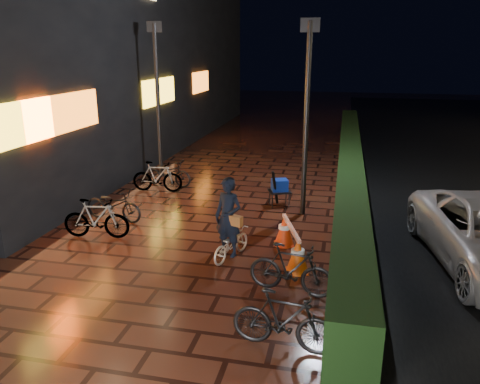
# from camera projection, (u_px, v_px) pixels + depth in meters

# --- Properties ---
(ground) EXTENTS (80.00, 80.00, 0.00)m
(ground) POSITION_uv_depth(u_px,v_px,m) (158.00, 289.00, 8.28)
(ground) COLOR #381911
(ground) RESTS_ON ground
(hedge) EXTENTS (0.70, 20.00, 1.00)m
(hedge) POSITION_uv_depth(u_px,v_px,m) (350.00, 165.00, 14.91)
(hedge) COLOR black
(hedge) RESTS_ON ground
(storefront_block) EXTENTS (12.09, 22.00, 9.00)m
(storefront_block) POSITION_uv_depth(u_px,v_px,m) (44.00, 37.00, 19.64)
(storefront_block) COLOR black
(storefront_block) RESTS_ON ground
(lamp_post_hedge) EXTENTS (0.45, 0.13, 4.74)m
(lamp_post_hedge) POSITION_uv_depth(u_px,v_px,m) (307.00, 112.00, 11.27)
(lamp_post_hedge) COLOR black
(lamp_post_hedge) RESTS_ON ground
(lamp_post_sf) EXTENTS (0.46, 0.19, 4.86)m
(lamp_post_sf) POSITION_uv_depth(u_px,v_px,m) (158.00, 94.00, 14.81)
(lamp_post_sf) COLOR black
(lamp_post_sf) RESTS_ON ground
(cyclist) EXTENTS (0.80, 1.26, 1.71)m
(cyclist) POSITION_uv_depth(u_px,v_px,m) (230.00, 230.00, 9.28)
(cyclist) COLOR silver
(cyclist) RESTS_ON ground
(traffic_barrier) EXTENTS (0.88, 1.68, 0.69)m
(traffic_barrier) POSITION_uv_depth(u_px,v_px,m) (291.00, 242.00, 9.43)
(traffic_barrier) COLOR #F7590D
(traffic_barrier) RESTS_ON ground
(cart_assembly) EXTENTS (0.69, 0.74, 1.06)m
(cart_assembly) POSITION_uv_depth(u_px,v_px,m) (279.00, 187.00, 12.44)
(cart_assembly) COLOR black
(cart_assembly) RESTS_ON ground
(parked_bikes_storefront) EXTENTS (1.82, 4.93, 0.91)m
(parked_bikes_storefront) POSITION_uv_depth(u_px,v_px,m) (138.00, 190.00, 12.53)
(parked_bikes_storefront) COLOR black
(parked_bikes_storefront) RESTS_ON ground
(parked_bikes_hedge) EXTENTS (1.63, 2.22, 0.91)m
(parked_bikes_hedge) POSITION_uv_depth(u_px,v_px,m) (288.00, 292.00, 7.26)
(parked_bikes_hedge) COLOR black
(parked_bikes_hedge) RESTS_ON ground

